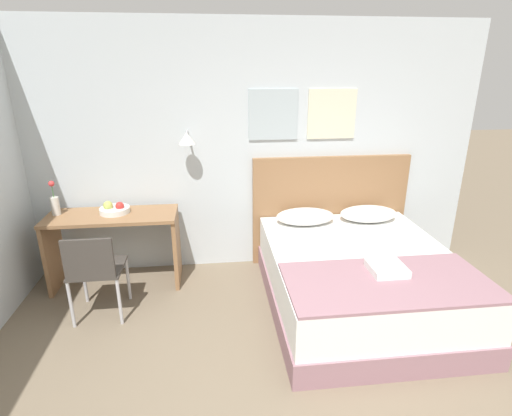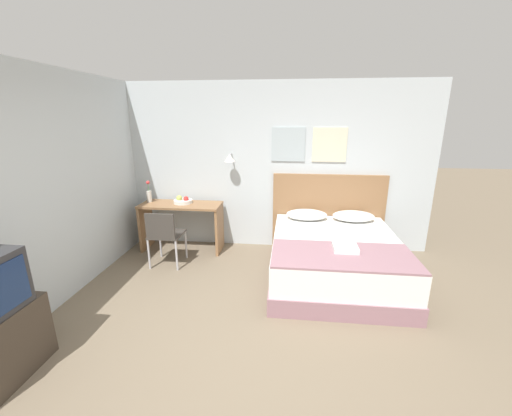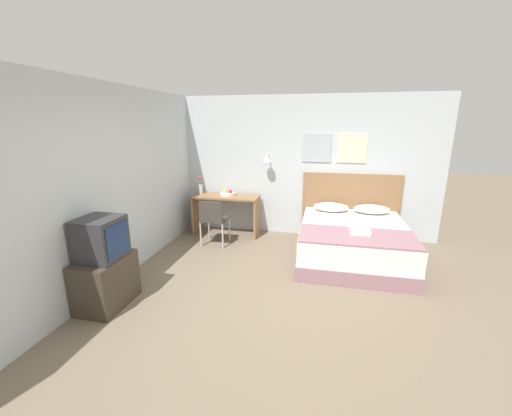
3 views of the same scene
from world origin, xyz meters
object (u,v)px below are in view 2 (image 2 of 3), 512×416
object	(u,v)px
pillow_left	(307,215)
headboard	(328,212)
throw_blanket	(343,255)
flower_vase	(149,195)
pillow_right	(353,216)
fruit_bowl	(183,201)
bed	(334,258)
desk	(182,218)
desk_chair	(164,233)
folded_towel_near_foot	(345,247)

from	to	relation	value
pillow_left	headboard	bearing A→B (deg)	37.40
throw_blanket	flower_vase	distance (m)	3.21
pillow_right	fruit_bowl	bearing A→B (deg)	179.69
bed	pillow_left	bearing A→B (deg)	115.28
pillow_right	desk	size ratio (longest dim) A/B	0.49
headboard	desk	world-z (taller)	headboard
headboard	desk	distance (m)	2.37
bed	headboard	distance (m)	1.07
bed	desk_chair	world-z (taller)	desk_chair
pillow_left	fruit_bowl	distance (m)	1.98
throw_blanket	desk	xyz separation A→B (m)	(-2.35, 1.29, -0.05)
headboard	pillow_right	distance (m)	0.45
pillow_left	flower_vase	size ratio (longest dim) A/B	1.79
bed	desk_chair	bearing A→B (deg)	177.91
pillow_right	throw_blanket	bearing A→B (deg)	-104.97
pillow_right	folded_towel_near_foot	distance (m)	1.22
throw_blanket	folded_towel_near_foot	xyz separation A→B (m)	(0.05, 0.14, 0.04)
flower_vase	fruit_bowl	bearing A→B (deg)	-1.24
pillow_right	fruit_bowl	distance (m)	2.69
pillow_right	fruit_bowl	size ratio (longest dim) A/B	2.13
folded_towel_near_foot	fruit_bowl	xyz separation A→B (m)	(-2.37, 1.20, 0.18)
headboard	desk_chair	distance (m)	2.57
bed	headboard	bearing A→B (deg)	90.00
desk	fruit_bowl	bearing A→B (deg)	61.76
bed	throw_blanket	world-z (taller)	throw_blanket
fruit_bowl	flower_vase	size ratio (longest dim) A/B	0.84
folded_towel_near_foot	flower_vase	xyz separation A→B (m)	(-2.94, 1.21, 0.27)
throw_blanket	fruit_bowl	distance (m)	2.69
bed	pillow_right	size ratio (longest dim) A/B	3.15
headboard	fruit_bowl	bearing A→B (deg)	-173.73
headboard	folded_towel_near_foot	xyz separation A→B (m)	(0.05, -1.45, 0.01)
pillow_left	desk_chair	bearing A→B (deg)	-162.04
bed	folded_towel_near_foot	world-z (taller)	folded_towel_near_foot
pillow_left	pillow_right	distance (m)	0.71
desk	fruit_bowl	distance (m)	0.28
folded_towel_near_foot	flower_vase	world-z (taller)	flower_vase
desk	flower_vase	size ratio (longest dim) A/B	3.65
desk	fruit_bowl	world-z (taller)	fruit_bowl
pillow_left	desk	size ratio (longest dim) A/B	0.49
headboard	pillow_right	size ratio (longest dim) A/B	2.84
throw_blanket	headboard	bearing A→B (deg)	90.00
throw_blanket	flower_vase	size ratio (longest dim) A/B	4.59
throw_blanket	pillow_right	bearing A→B (deg)	75.03
bed	throw_blanket	bearing A→B (deg)	-90.00
flower_vase	desk_chair	bearing A→B (deg)	-53.92
desk_chair	fruit_bowl	size ratio (longest dim) A/B	2.85
folded_towel_near_foot	desk_chair	world-z (taller)	desk_chair
pillow_left	folded_towel_near_foot	distance (m)	1.25
pillow_left	folded_towel_near_foot	bearing A→B (deg)	-71.38
desk	desk_chair	distance (m)	0.63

